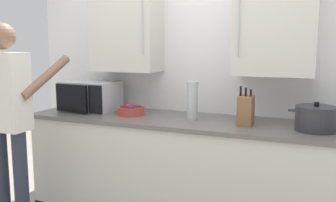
% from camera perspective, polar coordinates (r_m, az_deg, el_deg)
% --- Properties ---
extents(back_wall_tiled, '(3.39, 0.44, 2.74)m').
position_cam_1_polar(back_wall_tiled, '(3.36, 4.97, 7.36)').
color(back_wall_tiled, white).
rests_on(back_wall_tiled, ground_plane).
extents(counter_unit, '(2.78, 0.70, 0.90)m').
position_cam_1_polar(counter_unit, '(3.22, 2.85, -10.70)').
color(counter_unit, beige).
rests_on(counter_unit, ground_plane).
extents(microwave_oven, '(0.49, 0.42, 0.27)m').
position_cam_1_polar(microwave_oven, '(3.57, -12.10, 0.78)').
color(microwave_oven, '#B7BABF').
rests_on(microwave_oven, counter_unit).
extents(stock_pot, '(0.39, 0.29, 0.21)m').
position_cam_1_polar(stock_pot, '(2.86, 21.76, -2.51)').
color(stock_pot, '#2D2D33').
rests_on(stock_pot, counter_unit).
extents(thermos_flask, '(0.09, 0.09, 0.32)m').
position_cam_1_polar(thermos_flask, '(3.06, 3.77, 0.11)').
color(thermos_flask, '#B7BABF').
rests_on(thermos_flask, counter_unit).
extents(fruit_bowl, '(0.24, 0.24, 0.10)m').
position_cam_1_polar(fruit_bowl, '(3.29, -5.72, -1.40)').
color(fruit_bowl, '#AD3D33').
rests_on(fruit_bowl, counter_unit).
extents(knife_block, '(0.11, 0.15, 0.30)m').
position_cam_1_polar(knife_block, '(2.90, 11.85, -1.40)').
color(knife_block, brown).
rests_on(knife_block, counter_unit).
extents(person_figure, '(0.49, 0.59, 1.68)m').
position_cam_1_polar(person_figure, '(3.11, -23.39, -1.53)').
color(person_figure, '#282D3D').
rests_on(person_figure, ground_plane).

